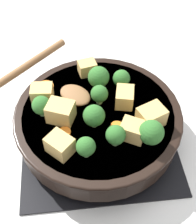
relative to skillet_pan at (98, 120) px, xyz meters
name	(u,v)px	position (x,y,z in m)	size (l,w,h in m)	color
ground_plane	(98,137)	(0.00, 0.00, -0.06)	(2.40, 2.40, 0.00)	silver
front_burner_grate	(98,133)	(0.00, 0.00, -0.04)	(0.31, 0.31, 0.03)	black
skillet_pan	(98,120)	(0.00, 0.00, 0.00)	(0.32, 0.41, 0.05)	black
wooden_spoon	(49,78)	(0.09, -0.10, 0.03)	(0.22, 0.22, 0.02)	brown
tofu_cube_center_large	(133,130)	(-0.05, 0.06, 0.04)	(0.04, 0.03, 0.03)	tan
tofu_cube_near_handle	(87,68)	(0.01, -0.11, 0.04)	(0.04, 0.03, 0.03)	tan
tofu_cube_east_chunk	(125,97)	(-0.05, -0.02, 0.04)	(0.04, 0.03, 0.03)	tan
tofu_cube_west_chunk	(60,145)	(0.07, 0.08, 0.04)	(0.04, 0.03, 0.03)	tan
tofu_cube_back_piece	(42,93)	(0.10, -0.05, 0.04)	(0.04, 0.03, 0.03)	tan
tofu_cube_front_piece	(61,112)	(0.07, 0.01, 0.04)	(0.05, 0.04, 0.04)	tan
tofu_cube_mid_small	(151,117)	(-0.09, 0.04, 0.04)	(0.05, 0.04, 0.04)	tan
broccoli_floret_near_spoon	(94,116)	(0.01, 0.03, 0.05)	(0.04, 0.04, 0.05)	#709956
broccoli_floret_center_top	(116,135)	(-0.02, 0.07, 0.05)	(0.03, 0.03, 0.04)	#709956
broccoli_floret_east_rim	(41,106)	(0.10, -0.01, 0.05)	(0.04, 0.04, 0.04)	#709956
broccoli_floret_west_rim	(151,133)	(-0.08, 0.08, 0.05)	(0.04, 0.04, 0.05)	#709956
broccoli_floret_north_edge	(121,79)	(-0.05, -0.06, 0.05)	(0.03, 0.03, 0.04)	#709956
broccoli_floret_south_cluster	(99,94)	(-0.01, -0.03, 0.05)	(0.03, 0.03, 0.04)	#709956
broccoli_floret_mid_floret	(99,77)	(-0.01, -0.07, 0.05)	(0.04, 0.04, 0.05)	#709956
broccoli_floret_small_inner	(86,147)	(0.03, 0.09, 0.05)	(0.03, 0.03, 0.04)	#709956
carrot_slice_orange_thin	(45,87)	(0.10, -0.08, 0.03)	(0.03, 0.03, 0.01)	orange
carrot_slice_near_center	(55,105)	(0.08, -0.03, 0.03)	(0.03, 0.03, 0.01)	orange
carrot_slice_edge_slice	(117,127)	(-0.03, 0.04, 0.03)	(0.02, 0.02, 0.01)	orange
carrot_slice_under_broccoli	(65,132)	(0.06, 0.04, 0.03)	(0.02, 0.02, 0.01)	orange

